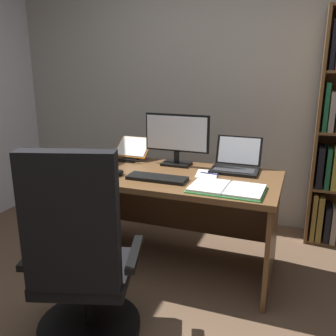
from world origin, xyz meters
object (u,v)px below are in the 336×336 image
object	(u,v)px
computer_mouse	(119,173)
notepad	(207,174)
monitor	(177,139)
office_chair	(80,266)
keyboard	(157,178)
reading_stand_with_book	(132,149)
coffee_mug	(98,162)
open_binder	(227,189)
laptop	(236,164)
desk	(173,197)
pen	(210,173)

from	to	relation	value
computer_mouse	notepad	world-z (taller)	computer_mouse
monitor	office_chair	bearing A→B (deg)	-95.89
keyboard	reading_stand_with_book	bearing A→B (deg)	131.14
reading_stand_with_book	coffee_mug	distance (m)	0.37
coffee_mug	open_binder	bearing A→B (deg)	-9.43
laptop	notepad	world-z (taller)	laptop
desk	notepad	bearing A→B (deg)	-1.14
monitor	pen	distance (m)	0.42
pen	desk	bearing A→B (deg)	178.94
reading_stand_with_book	coffee_mug	world-z (taller)	reading_stand_with_book
monitor	pen	xyz separation A→B (m)	(0.32, -0.19, -0.19)
office_chair	pen	distance (m)	1.15
monitor	pen	world-z (taller)	monitor
office_chair	computer_mouse	size ratio (longest dim) A/B	10.95
laptop	keyboard	size ratio (longest dim) A/B	0.83
computer_mouse	coffee_mug	bearing A→B (deg)	152.67
laptop	reading_stand_with_book	xyz separation A→B (m)	(-0.88, 0.05, 0.03)
notepad	coffee_mug	world-z (taller)	coffee_mug
computer_mouse	open_binder	bearing A→B (deg)	-3.57
monitor	computer_mouse	world-z (taller)	monitor
monitor	laptop	distance (m)	0.49
desk	pen	bearing A→B (deg)	-1.06
keyboard	coffee_mug	world-z (taller)	coffee_mug
reading_stand_with_book	keyboard	bearing A→B (deg)	-48.86
keyboard	open_binder	distance (m)	0.50
reading_stand_with_book	open_binder	xyz separation A→B (m)	(0.91, -0.52, -0.07)
laptop	computer_mouse	xyz separation A→B (m)	(-0.77, -0.43, -0.03)
desk	pen	xyz separation A→B (m)	(0.28, -0.01, 0.22)
laptop	computer_mouse	size ratio (longest dim) A/B	3.34
coffee_mug	monitor	bearing A→B (deg)	28.96
monitor	coffee_mug	world-z (taller)	monitor
laptop	keyboard	bearing A→B (deg)	-137.79
coffee_mug	reading_stand_with_book	bearing A→B (deg)	70.85
keyboard	pen	bearing A→B (deg)	35.95
keyboard	computer_mouse	bearing A→B (deg)	180.00
open_binder	monitor	bearing A→B (deg)	138.60
monitor	pen	bearing A→B (deg)	-30.94
pen	open_binder	bearing A→B (deg)	-56.70
office_chair	keyboard	world-z (taller)	office_chair
office_chair	notepad	distance (m)	1.14
monitor	keyboard	xyz separation A→B (m)	(0.00, -0.42, -0.19)
desk	pen	size ratio (longest dim) A/B	11.23
pen	coffee_mug	world-z (taller)	coffee_mug
open_binder	notepad	bearing A→B (deg)	127.85
pen	coffee_mug	distance (m)	0.86
pen	office_chair	bearing A→B (deg)	-113.35
office_chair	coffee_mug	distance (m)	1.05
desk	computer_mouse	bearing A→B (deg)	-145.28
open_binder	pen	world-z (taller)	open_binder
keyboard	computer_mouse	xyz separation A→B (m)	(-0.30, 0.00, 0.01)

